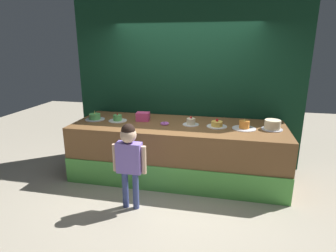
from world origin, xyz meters
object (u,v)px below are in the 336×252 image
at_px(pink_box, 143,117).
at_px(cake_right, 244,126).
at_px(donut, 165,124).
at_px(cake_center_left, 191,122).
at_px(cake_left, 118,119).
at_px(cake_far_left, 95,117).
at_px(cake_far_right, 272,125).
at_px(child_figure, 129,155).
at_px(cake_center_right, 217,124).

distance_m(pink_box, cake_right, 1.65).
distance_m(donut, cake_center_left, 0.42).
bearing_deg(pink_box, cake_right, -4.47).
relative_size(cake_left, cake_right, 0.85).
xyz_separation_m(donut, cake_right, (1.24, 0.03, 0.03)).
bearing_deg(cake_far_left, cake_right, -0.41).
height_order(pink_box, donut, pink_box).
distance_m(cake_far_left, cake_far_right, 2.88).
height_order(child_figure, pink_box, child_figure).
bearing_deg(cake_left, cake_center_left, 1.29).
bearing_deg(cake_center_left, cake_far_left, -178.95).
xyz_separation_m(donut, cake_far_right, (1.65, 0.08, 0.05)).
xyz_separation_m(child_figure, cake_far_right, (1.88, 1.12, 0.20)).
height_order(cake_left, cake_right, cake_right).
bearing_deg(cake_center_left, pink_box, 174.38).
relative_size(child_figure, cake_far_right, 3.77).
bearing_deg(cake_left, child_figure, -61.48).
distance_m(cake_center_left, cake_right, 0.83).
relative_size(pink_box, donut, 1.56).
xyz_separation_m(pink_box, cake_far_left, (-0.82, -0.11, -0.03)).
distance_m(child_figure, cake_left, 1.25).
relative_size(donut, cake_left, 0.46).
xyz_separation_m(child_figure, pink_box, (-0.18, 1.20, 0.21)).
height_order(child_figure, cake_center_right, child_figure).
bearing_deg(cake_center_right, cake_left, -179.82).
bearing_deg(donut, cake_center_left, 10.43).
bearing_deg(cake_far_right, cake_center_right, -178.26).
bearing_deg(pink_box, cake_far_right, -2.19).
relative_size(pink_box, cake_center_right, 0.69).
height_order(pink_box, cake_far_right, cake_far_right).
distance_m(child_figure, cake_far_right, 2.20).
bearing_deg(cake_center_right, cake_far_left, -179.79).
distance_m(cake_left, cake_far_right, 2.47).
height_order(cake_far_left, cake_far_right, cake_far_left).
relative_size(donut, cake_center_left, 0.53).
xyz_separation_m(pink_box, cake_center_left, (0.82, -0.08, -0.03)).
xyz_separation_m(child_figure, cake_far_left, (-1.00, 1.09, 0.18)).
bearing_deg(cake_left, cake_center_right, 0.18).
height_order(donut, cake_left, cake_left).
relative_size(cake_center_left, cake_far_right, 0.83).
relative_size(cake_left, cake_center_right, 0.97).
xyz_separation_m(cake_left, cake_center_right, (1.65, 0.01, -0.00)).
bearing_deg(cake_center_left, donut, -169.57).
bearing_deg(cake_center_left, child_figure, -119.90).
relative_size(cake_left, cake_center_left, 1.16).
bearing_deg(cake_right, cake_center_right, 176.53).
distance_m(child_figure, cake_center_left, 1.30).
relative_size(donut, cake_far_right, 0.44).
xyz_separation_m(cake_far_left, cake_far_right, (2.88, 0.03, 0.03)).
xyz_separation_m(cake_left, cake_center_left, (1.24, 0.03, 0.00)).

